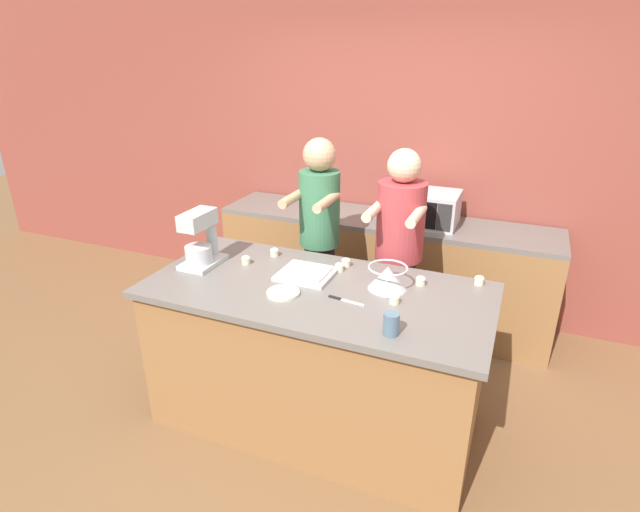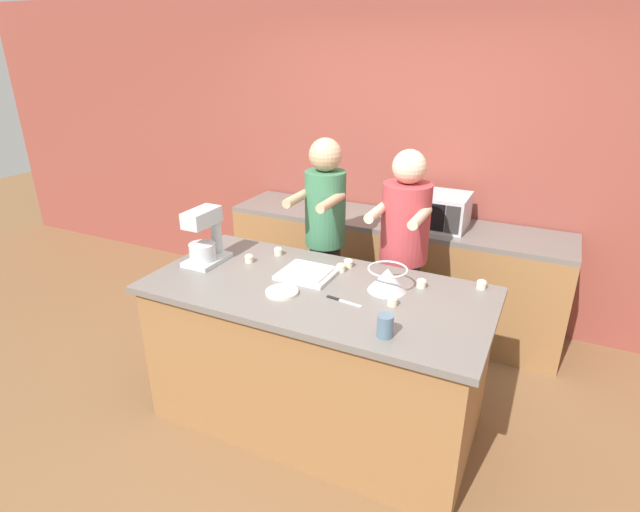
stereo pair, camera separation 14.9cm
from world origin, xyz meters
The scene contains 20 objects.
ground_plane centered at (0.00, 0.00, 0.00)m, with size 16.00×16.00×0.00m, color brown.
back_wall centered at (0.00, 1.79, 1.35)m, with size 10.00×0.06×2.70m.
island_counter centered at (0.00, 0.00, 0.48)m, with size 2.02×0.97×0.95m.
back_counter centered at (0.00, 1.44, 0.46)m, with size 2.80×0.60×0.92m.
person_left centered at (-0.29, 0.72, 0.91)m, with size 0.31×0.49×1.68m.
person_right centered at (0.30, 0.72, 0.87)m, with size 0.34×0.50×1.65m.
stand_mixer centered at (-0.81, 0.02, 1.11)m, with size 0.20×0.30×0.36m.
mixing_bowl centered at (0.38, 0.14, 1.02)m, with size 0.23×0.23×0.14m.
baking_tray centered at (-0.12, 0.12, 0.96)m, with size 0.33×0.30×0.04m.
microwave_oven centered at (0.32, 1.44, 1.06)m, with size 0.53×0.39×0.26m.
drinking_glass centered at (0.53, -0.33, 1.00)m, with size 0.08×0.08×0.11m.
small_plate centered at (-0.14, -0.16, 0.96)m, with size 0.19×0.19×0.02m.
knife centered at (0.20, -0.09, 0.95)m, with size 0.22×0.05×0.01m.
cupcake_0 centered at (0.55, 0.27, 0.97)m, with size 0.06×0.06×0.06m.
cupcake_1 centered at (0.47, -0.02, 0.97)m, with size 0.06×0.06×0.06m.
cupcake_2 centered at (0.05, 0.35, 0.97)m, with size 0.06×0.06×0.06m.
cupcake_3 centered at (-0.56, 0.13, 0.97)m, with size 0.06×0.06×0.06m.
cupcake_4 centered at (-0.45, 0.33, 0.97)m, with size 0.06×0.06×0.06m.
cupcake_5 centered at (0.04, 0.26, 0.97)m, with size 0.06×0.06×0.06m.
cupcake_6 centered at (0.87, 0.41, 0.97)m, with size 0.06×0.06×0.06m.
Camera 2 is at (1.16, -2.34, 2.25)m, focal length 28.00 mm.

